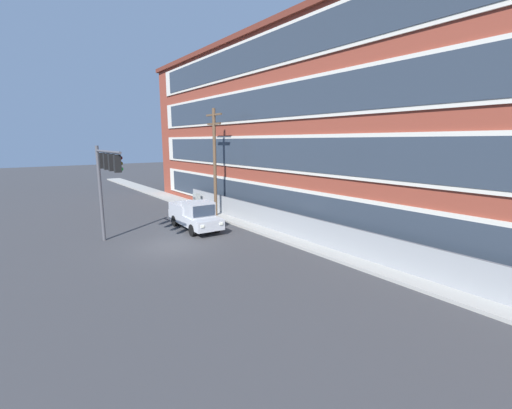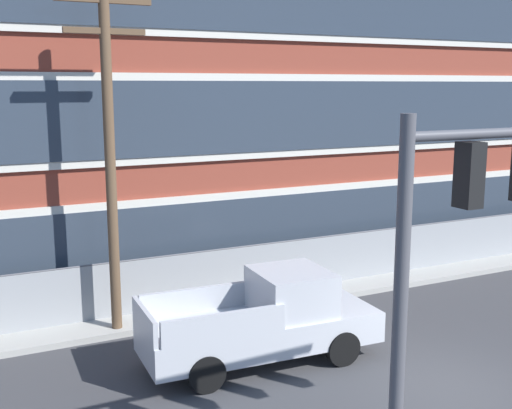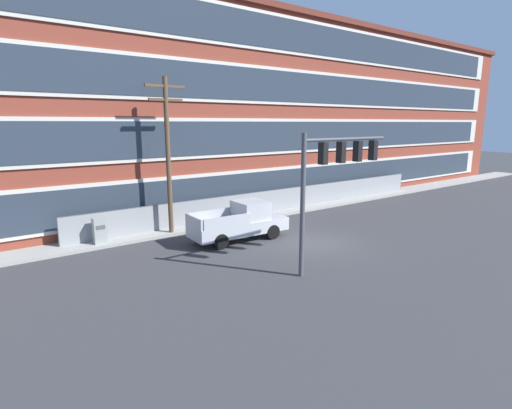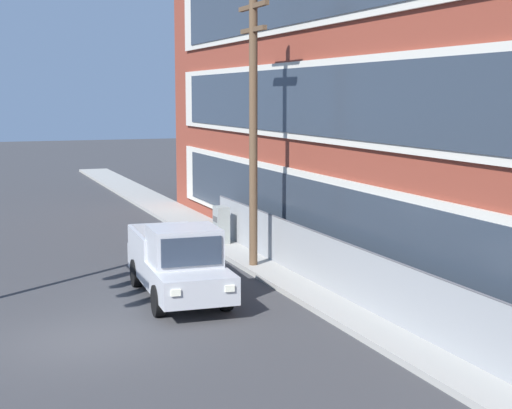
{
  "view_description": "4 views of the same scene",
  "coord_description": "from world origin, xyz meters",
  "px_view_note": "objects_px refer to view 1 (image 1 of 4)",
  "views": [
    {
      "loc": [
        18.64,
        -7.59,
        6.16
      ],
      "look_at": [
        2.12,
        4.62,
        2.34
      ],
      "focal_mm": 24.0,
      "sensor_mm": 36.0,
      "label": 1
    },
    {
      "loc": [
        -9.12,
        -9.34,
        6.25
      ],
      "look_at": [
        -2.56,
        3.89,
        3.48
      ],
      "focal_mm": 45.0,
      "sensor_mm": 36.0,
      "label": 2
    },
    {
      "loc": [
        -14.72,
        -14.38,
        6.27
      ],
      "look_at": [
        -2.83,
        1.51,
        2.2
      ],
      "focal_mm": 28.0,
      "sensor_mm": 36.0,
      "label": 3
    },
    {
      "loc": [
        17.37,
        -2.58,
        5.51
      ],
      "look_at": [
        0.27,
        4.0,
        2.94
      ],
      "focal_mm": 55.0,
      "sensor_mm": 36.0,
      "label": 4
    }
  ],
  "objects_px": {
    "pickup_truck_silver": "(195,216)",
    "electrical_cabinet": "(197,201)",
    "utility_pole_near_corner": "(215,159)",
    "traffic_signal_mast": "(106,173)"
  },
  "relations": [
    {
      "from": "traffic_signal_mast",
      "to": "utility_pole_near_corner",
      "type": "height_order",
      "value": "utility_pole_near_corner"
    },
    {
      "from": "traffic_signal_mast",
      "to": "electrical_cabinet",
      "type": "relative_size",
      "value": 3.92
    },
    {
      "from": "pickup_truck_silver",
      "to": "electrical_cabinet",
      "type": "xyz_separation_m",
      "value": [
        -6.51,
        3.38,
        -0.22
      ]
    },
    {
      "from": "utility_pole_near_corner",
      "to": "electrical_cabinet",
      "type": "bearing_deg",
      "value": 176.69
    },
    {
      "from": "pickup_truck_silver",
      "to": "electrical_cabinet",
      "type": "relative_size",
      "value": 3.69
    },
    {
      "from": "pickup_truck_silver",
      "to": "utility_pole_near_corner",
      "type": "height_order",
      "value": "utility_pole_near_corner"
    },
    {
      "from": "traffic_signal_mast",
      "to": "pickup_truck_silver",
      "type": "relative_size",
      "value": 1.06
    },
    {
      "from": "traffic_signal_mast",
      "to": "electrical_cabinet",
      "type": "bearing_deg",
      "value": 128.01
    },
    {
      "from": "traffic_signal_mast",
      "to": "utility_pole_near_corner",
      "type": "bearing_deg",
      "value": 110.42
    },
    {
      "from": "traffic_signal_mast",
      "to": "pickup_truck_silver",
      "type": "height_order",
      "value": "traffic_signal_mast"
    }
  ]
}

